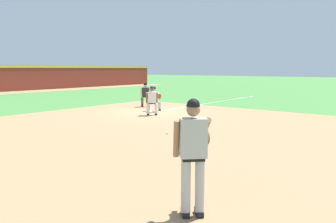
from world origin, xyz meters
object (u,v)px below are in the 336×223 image
(baseball, at_px, (167,133))
(first_baseman, at_px, (154,98))
(first_base_bag, at_px, (151,112))
(pitcher, at_px, (194,150))
(baserunner, at_px, (152,99))
(umpire, at_px, (145,94))

(baseball, distance_m, first_baseman, 6.41)
(baseball, xyz_separation_m, first_baseman, (4.53, 4.47, 0.69))
(first_base_bag, relative_size, first_baseman, 0.28)
(first_base_bag, distance_m, pitcher, 12.25)
(pitcher, height_order, first_baseman, pitcher)
(pitcher, relative_size, first_baseman, 1.39)
(baserunner, bearing_deg, first_baseman, 36.30)
(baserunner, height_order, umpire, same)
(umpire, bearing_deg, baseball, -132.68)
(baseball, xyz_separation_m, pitcher, (-4.80, -4.33, 1.02))
(baseball, relative_size, baserunner, 0.05)
(first_base_bag, relative_size, baserunner, 0.26)
(baserunner, bearing_deg, pitcher, -135.68)
(first_base_bag, xyz_separation_m, first_baseman, (0.60, 0.27, 0.69))
(baserunner, bearing_deg, umpire, 47.17)
(umpire, bearing_deg, first_base_bag, -131.84)
(baseball, height_order, baserunner, baserunner)
(baseball, relative_size, first_baseman, 0.06)
(first_base_bag, height_order, umpire, umpire)
(baseball, distance_m, pitcher, 6.55)
(baseball, relative_size, umpire, 0.05)
(baseball, bearing_deg, first_base_bag, 46.92)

